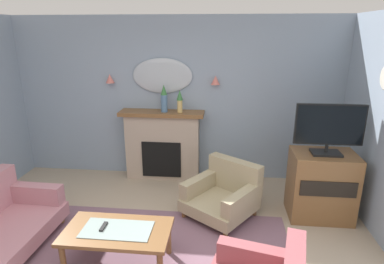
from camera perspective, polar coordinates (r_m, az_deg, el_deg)
wall_back at (r=5.33m, az=-2.80°, el=5.84°), size 6.28×0.10×2.64m
fireplace at (r=5.35m, az=-5.23°, el=-2.47°), size 1.36×0.36×1.16m
mantel_vase_left at (r=5.10m, az=-4.99°, el=5.92°), size 0.10×0.10×0.44m
mantel_vase_centre at (r=5.06m, az=-2.19°, el=5.68°), size 0.10×0.10×0.36m
wall_mirror at (r=5.22m, az=-5.28°, el=9.92°), size 0.96×0.06×0.56m
wall_sconce_left at (r=5.40m, az=-14.37°, el=9.18°), size 0.14×0.14×0.14m
wall_sconce_right at (r=5.08m, az=4.20°, el=9.17°), size 0.14×0.14×0.14m
coffee_table at (r=3.57m, az=-13.09°, el=-17.28°), size 1.10×0.60×0.45m
tv_remote at (r=3.59m, az=-15.44°, el=-15.91°), size 0.04×0.16×0.02m
armchair_by_coffee_table at (r=4.42m, az=5.72°, el=-10.75°), size 1.13×1.13×0.71m
tv_cabinet at (r=4.61m, az=21.93°, el=-8.77°), size 0.80×0.57×0.90m
tv_flatscreen at (r=4.32m, az=23.19°, el=0.66°), size 0.84×0.24×0.65m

